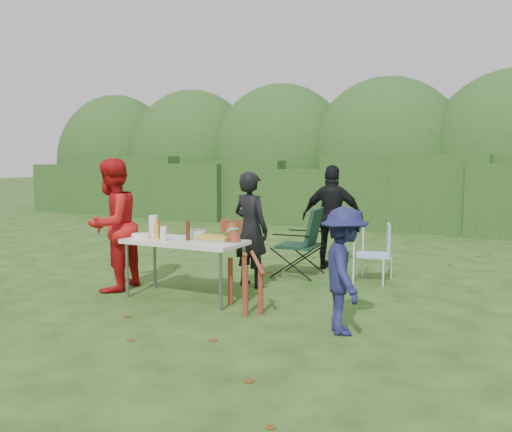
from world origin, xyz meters
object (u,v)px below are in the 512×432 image
at_px(person_red_jacket, 112,225).
at_px(child, 344,271).
at_px(paper_towel_roll, 154,225).
at_px(person_black_puffy, 332,217).
at_px(ketchup_bottle, 158,229).
at_px(folding_table, 185,244).
at_px(camping_chair, 298,241).
at_px(dog, 245,268).
at_px(beer_bottle, 188,231).
at_px(person_cook, 251,229).
at_px(mustard_bottle, 156,231).
at_px(lawn_chair, 373,252).

xyz_separation_m(person_red_jacket, child, (3.28, -0.34, -0.24)).
bearing_deg(child, paper_towel_roll, 49.89).
relative_size(person_black_puffy, ketchup_bottle, 7.46).
height_order(folding_table, camping_chair, camping_chair).
height_order(person_red_jacket, camping_chair, person_red_jacket).
relative_size(person_red_jacket, person_black_puffy, 1.06).
height_order(dog, beer_bottle, beer_bottle).
height_order(person_black_puffy, ketchup_bottle, person_black_puffy).
height_order(person_cook, mustard_bottle, person_cook).
height_order(person_cook, person_black_puffy, person_black_puffy).
distance_m(child, dog, 1.32).
distance_m(person_red_jacket, person_black_puffy, 3.40).
bearing_deg(beer_bottle, person_red_jacket, -178.06).
xyz_separation_m(folding_table, mustard_bottle, (-0.34, -0.12, 0.15)).
height_order(person_black_puffy, beer_bottle, person_black_puffy).
relative_size(folding_table, child, 1.18).
distance_m(folding_table, lawn_chair, 2.72).
relative_size(person_red_jacket, beer_bottle, 7.26).
xyz_separation_m(person_black_puffy, mustard_bottle, (-1.36, -2.71, 0.02)).
distance_m(person_cook, beer_bottle, 1.05).
distance_m(camping_chair, beer_bottle, 2.03).
distance_m(person_cook, person_black_puffy, 1.73).
xyz_separation_m(mustard_bottle, ketchup_bottle, (-0.07, 0.12, 0.01)).
relative_size(camping_chair, lawn_chair, 1.23).
bearing_deg(ketchup_bottle, dog, -3.82).
relative_size(person_red_jacket, paper_towel_roll, 6.70).
distance_m(child, ketchup_bottle, 2.62).
height_order(person_black_puffy, paper_towel_roll, person_black_puffy).
distance_m(folding_table, dog, 0.92).
bearing_deg(person_cook, folding_table, 82.68).
bearing_deg(camping_chair, ketchup_bottle, 52.84).
relative_size(ketchup_bottle, beer_bottle, 0.92).
xyz_separation_m(child, ketchup_bottle, (-2.58, 0.40, 0.22)).
bearing_deg(person_cook, lawn_chair, -128.45).
bearing_deg(folding_table, dog, -5.87).
xyz_separation_m(person_cook, dog, (0.48, -1.06, -0.30)).
distance_m(person_red_jacket, mustard_bottle, 0.77).
bearing_deg(dog, person_cook, -24.55).
relative_size(folding_table, person_red_jacket, 0.86).
relative_size(beer_bottle, paper_towel_roll, 0.92).
relative_size(person_cook, beer_bottle, 6.53).
xyz_separation_m(lawn_chair, paper_towel_roll, (-2.42, -1.84, 0.45)).
xyz_separation_m(lawn_chair, beer_bottle, (-1.77, -2.01, 0.44)).
bearing_deg(mustard_bottle, person_cook, 55.46).
bearing_deg(camping_chair, beer_bottle, 64.65).
bearing_deg(camping_chair, paper_towel_roll, 46.52).
height_order(person_cook, child, person_cook).
bearing_deg(ketchup_bottle, person_cook, 49.88).
bearing_deg(person_cook, ketchup_bottle, 65.68).
xyz_separation_m(camping_chair, lawn_chair, (1.09, 0.13, -0.10)).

